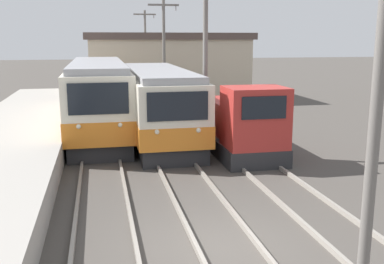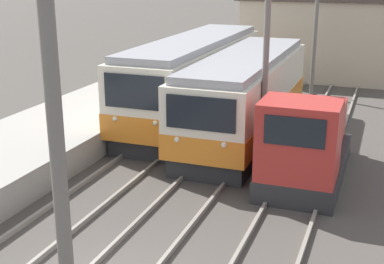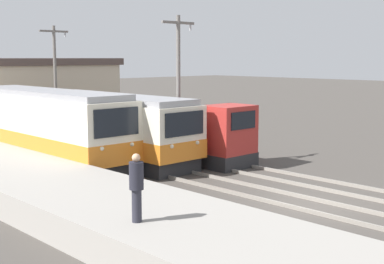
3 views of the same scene
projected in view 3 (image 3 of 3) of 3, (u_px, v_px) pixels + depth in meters
name	position (u px, v px, depth m)	size (l,w,h in m)	color
ground_plane	(305.00, 207.00, 18.93)	(200.00, 200.00, 0.00)	#47423D
platform_left	(174.00, 234.00, 14.58)	(4.50, 54.00, 0.97)	gray
track_left	(259.00, 221.00, 17.14)	(1.54, 60.00, 0.14)	gray
track_center	(309.00, 204.00, 19.06)	(1.54, 60.00, 0.14)	gray
track_right	(352.00, 190.00, 21.12)	(1.54, 60.00, 0.14)	gray
commuter_train_left	(46.00, 129.00, 26.66)	(2.84, 12.11, 3.67)	#28282B
commuter_train_center	(112.00, 130.00, 27.40)	(2.84, 11.07, 3.38)	#28282B
shunting_locomotive	(204.00, 139.00, 26.86)	(2.40, 5.80, 3.00)	#28282B
catenary_mast_mid	(178.00, 85.00, 25.65)	(2.00, 0.20, 7.24)	slate
catenary_mast_far	(55.00, 78.00, 33.95)	(2.00, 0.20, 7.24)	slate
person_on_platform	(136.00, 185.00, 13.91)	(0.38, 0.38, 1.83)	#282833
station_building	(29.00, 94.00, 39.08)	(12.60, 6.30, 5.20)	beige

